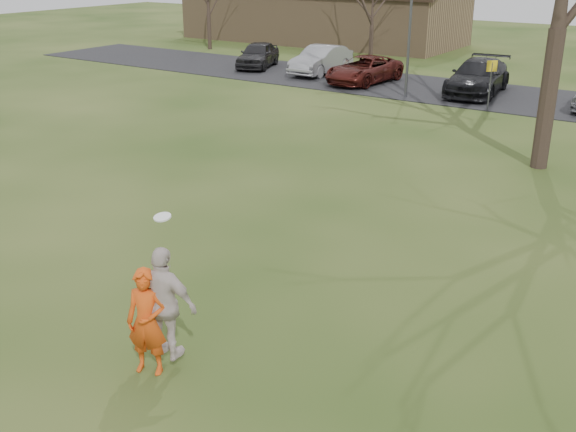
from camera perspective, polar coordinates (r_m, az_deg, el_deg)
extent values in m
plane|color=#1E380F|center=(11.19, -11.88, -13.48)|extent=(120.00, 120.00, 0.00)
cube|color=black|center=(32.53, 21.46, 8.82)|extent=(62.00, 6.50, 0.04)
imported|color=#DF4B12|center=(10.97, -11.77, -8.69)|extent=(0.77, 0.64, 1.80)
imported|color=#242326|center=(39.71, -2.54, 13.38)|extent=(3.02, 4.52, 1.43)
imported|color=gray|center=(37.57, 2.78, 12.96)|extent=(1.65, 4.54, 1.49)
imported|color=#4A1611|center=(35.11, 6.40, 12.12)|extent=(2.54, 4.91, 1.32)
imported|color=black|center=(33.34, 15.65, 11.18)|extent=(2.74, 5.56, 1.55)
imported|color=beige|center=(10.87, -10.28, -7.28)|extent=(1.18, 0.65, 1.91)
cylinder|color=white|center=(10.38, -10.50, -0.09)|extent=(0.27, 0.27, 0.08)
cube|color=#8C6D4C|center=(51.90, 2.84, 16.38)|extent=(20.00, 8.00, 3.50)
cylinder|color=#47474C|center=(31.60, 10.17, 15.10)|extent=(0.12, 0.12, 6.00)
cylinder|color=#47474C|center=(30.01, 16.58, 10.37)|extent=(0.06, 0.06, 2.00)
cube|color=yellow|center=(29.87, 16.75, 11.96)|extent=(0.35, 0.35, 0.45)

